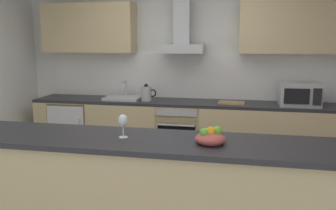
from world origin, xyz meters
TOP-DOWN VIEW (x-y plane):
  - wall_back at (0.00, 1.99)m, footprint 5.84×0.12m
  - backsplash_tile at (0.00, 1.92)m, footprint 4.11×0.02m
  - counter_back at (0.00, 1.61)m, footprint 4.26×0.60m
  - counter_island at (0.09, -0.70)m, footprint 2.93×0.64m
  - upper_cabinets at (-0.00, 1.76)m, footprint 4.20×0.32m
  - oven at (-0.03, 1.59)m, footprint 0.60×0.62m
  - refrigerator at (-1.62, 1.59)m, footprint 0.58×0.60m
  - microwave at (1.52, 1.56)m, footprint 0.50×0.38m
  - sink at (-0.86, 1.60)m, footprint 0.50×0.40m
  - kettle at (-0.51, 1.55)m, footprint 0.29×0.15m
  - range_hood at (-0.03, 1.72)m, footprint 0.62×0.45m
  - wine_glass at (-0.08, -0.70)m, footprint 0.08×0.08m
  - fruit_bowl at (0.58, -0.73)m, footprint 0.22×0.22m
  - chopping_board at (0.67, 1.56)m, footprint 0.36×0.25m

SIDE VIEW (x-z plane):
  - refrigerator at x=-1.62m, z-range 0.00..0.85m
  - counter_back at x=0.00m, z-range 0.00..0.90m
  - oven at x=-0.03m, z-range 0.06..0.86m
  - counter_island at x=0.09m, z-range 0.01..1.01m
  - chopping_board at x=0.67m, z-range 0.90..0.92m
  - sink at x=-0.86m, z-range 0.80..1.06m
  - kettle at x=-0.51m, z-range 0.89..1.13m
  - fruit_bowl at x=0.58m, z-range 0.98..1.11m
  - microwave at x=1.52m, z-range 0.90..1.20m
  - wine_glass at x=-0.08m, z-range 1.03..1.21m
  - backsplash_tile at x=0.00m, z-range 0.90..1.56m
  - wall_back at x=0.00m, z-range 0.00..2.60m
  - range_hood at x=-0.03m, z-range 1.43..2.15m
  - upper_cabinets at x=0.00m, z-range 1.56..2.26m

